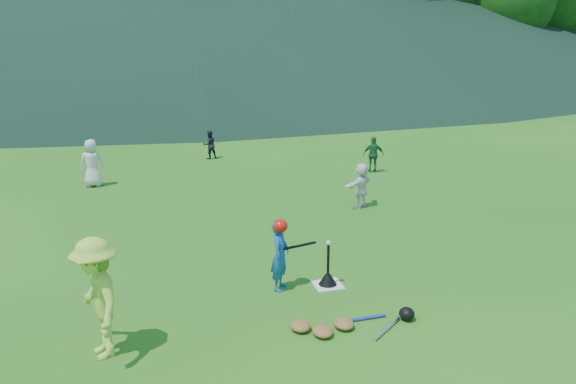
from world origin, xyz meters
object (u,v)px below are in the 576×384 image
at_px(home_plate, 328,285).
at_px(fielder_b, 210,145).
at_px(adult_coach, 97,298).
at_px(fielder_c, 373,155).
at_px(fielder_d, 361,185).
at_px(batter_child, 280,255).
at_px(batting_tee, 328,278).
at_px(equipment_pile, 344,324).
at_px(fielder_a, 92,163).

relative_size(home_plate, fielder_b, 0.48).
relative_size(adult_coach, fielder_c, 1.48).
height_order(fielder_c, fielder_d, fielder_d).
relative_size(batter_child, batting_tee, 1.69).
bearing_deg(batter_child, fielder_b, 28.86).
relative_size(fielder_c, fielder_d, 0.99).
height_order(home_plate, equipment_pile, equipment_pile).
relative_size(home_plate, fielder_a, 0.35).
height_order(batter_child, fielder_d, batter_child).
bearing_deg(equipment_pile, fielder_d, 65.70).
bearing_deg(adult_coach, batter_child, 99.39).
bearing_deg(adult_coach, equipment_pile, 70.68).
bearing_deg(fielder_c, batter_child, 72.62).
bearing_deg(batting_tee, fielder_d, 61.08).
xyz_separation_m(adult_coach, fielder_a, (-0.62, 8.69, -0.15)).
xyz_separation_m(batter_child, fielder_d, (2.91, 3.79, -0.04)).
height_order(batter_child, adult_coach, adult_coach).
bearing_deg(home_plate, adult_coach, -160.80).
bearing_deg(home_plate, fielder_b, 93.38).
bearing_deg(fielder_a, equipment_pile, 119.99).
distance_m(fielder_b, fielder_c, 5.42).
xyz_separation_m(home_plate, fielder_c, (3.82, 7.03, 0.52)).
xyz_separation_m(fielder_a, batting_tee, (4.06, -7.49, -0.51)).
distance_m(adult_coach, fielder_a, 8.72).
bearing_deg(home_plate, fielder_c, 61.51).
distance_m(home_plate, adult_coach, 3.73).
relative_size(fielder_a, fielder_d, 1.20).
relative_size(fielder_b, batting_tee, 1.37).
xyz_separation_m(home_plate, fielder_d, (2.14, 3.87, 0.52)).
bearing_deg(batter_child, fielder_c, -3.61).
bearing_deg(batting_tee, fielder_b, 93.38).
xyz_separation_m(fielder_b, equipment_pile, (0.37, -11.54, -0.40)).
bearing_deg(adult_coach, fielder_c, 122.32).
bearing_deg(fielder_d, fielder_c, -152.03).
bearing_deg(fielder_a, batting_tee, 125.05).
xyz_separation_m(fielder_a, fielder_c, (7.88, -0.47, -0.11)).
distance_m(adult_coach, batting_tee, 3.70).
bearing_deg(adult_coach, fielder_b, 149.71).
distance_m(fielder_c, batting_tee, 8.01).
relative_size(fielder_c, equipment_pile, 0.59).
bearing_deg(fielder_a, batter_child, 120.50).
relative_size(fielder_c, batting_tee, 1.56).
height_order(fielder_d, batting_tee, fielder_d).
xyz_separation_m(fielder_a, fielder_d, (6.20, -3.63, -0.11)).
relative_size(fielder_a, fielder_b, 1.37).
bearing_deg(batting_tee, equipment_pile, -99.45).
bearing_deg(adult_coach, batting_tee, 92.94).
xyz_separation_m(fielder_b, fielder_d, (2.74, -6.30, 0.07)).
xyz_separation_m(home_plate, fielder_a, (-4.06, 7.49, 0.63)).
height_order(adult_coach, equipment_pile, adult_coach).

